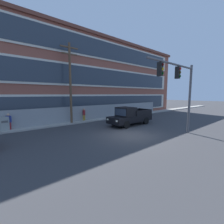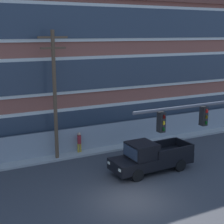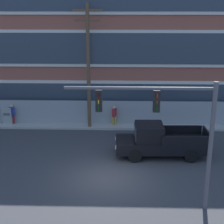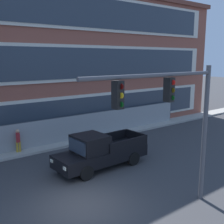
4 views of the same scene
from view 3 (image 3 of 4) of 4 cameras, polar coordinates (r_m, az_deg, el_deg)
The scene contains 10 objects.
ground_plane at distance 18.80m, azimuth -0.86°, elevation -11.01°, with size 160.00×160.00×0.00m, color #38383A.
sidewalk_building_side at distance 26.33m, azimuth -0.08°, elevation -2.27°, with size 80.00×1.61×0.16m, color #9E9B93.
brick_mill_building at distance 31.22m, azimuth 4.88°, elevation 11.70°, with size 38.40×11.48×11.72m.
chain_link_fence at distance 26.26m, azimuth 1.72°, elevation -0.16°, with size 29.42×0.06×2.00m.
traffic_signal_mast at distance 14.73m, azimuth 9.33°, elevation -1.34°, with size 6.37×0.43×5.94m.
pickup_truck_black at distance 21.23m, azimuth 7.85°, elevation -4.84°, with size 5.67×2.17×2.06m.
utility_pole_near_corner at distance 24.78m, azimuth -3.96°, elevation 8.10°, with size 2.06×0.26×9.10m.
electrical_cabinet at distance 27.51m, azimuth -16.94°, elevation -0.80°, with size 0.70×0.43×1.41m.
pedestrian_near_cabinet at distance 25.96m, azimuth 0.39°, elevation -0.47°, with size 0.34×0.45×1.69m.
pedestrian_by_fence at distance 27.41m, azimuth -16.26°, elevation -0.21°, with size 0.46×0.44×1.69m.
Camera 3 is at (0.76, -16.51, 8.94)m, focal length 55.00 mm.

